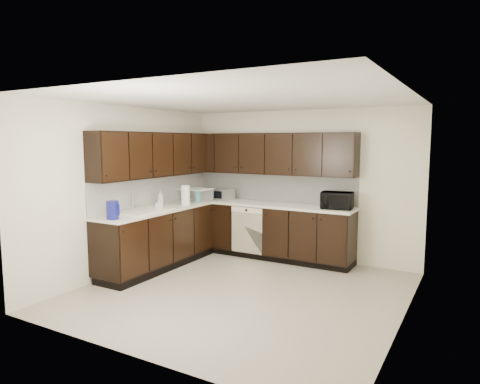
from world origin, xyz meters
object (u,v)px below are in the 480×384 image
Objects in this scene: toaster_oven at (224,194)px; microwave at (337,200)px; blue_pitcher at (113,210)px; sink at (144,215)px; storage_bin at (195,195)px.

microwave is at bearing 13.55° from toaster_oven.
microwave is 1.90× the size of blue_pitcher.
blue_pitcher is at bearing -83.17° from sink.
blue_pitcher reaches higher than storage_bin.
microwave is (2.43, 1.67, 0.19)m from sink.
sink is at bearing -88.86° from storage_bin.
microwave is 2.48m from storage_bin.
toaster_oven is at bearing 39.21° from storage_bin.
sink is 1.37m from storage_bin.
blue_pitcher is (0.08, -0.69, 0.18)m from sink.
sink is at bearing 83.40° from blue_pitcher.
blue_pitcher is (-2.35, -2.36, -0.01)m from microwave.
microwave is at bearing 34.53° from sink.
toaster_oven is (0.37, 1.69, 0.16)m from sink.
toaster_oven is (-2.06, 0.01, -0.03)m from microwave.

